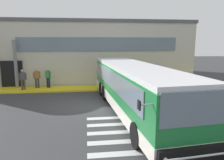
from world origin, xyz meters
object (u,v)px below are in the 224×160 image
object	(u,v)px
bus_main_foreground	(134,89)
passenger_near_column	(23,79)
entry_support_column	(16,64)
safety_bollard_yellow	(113,86)
passenger_by_doorway	(37,77)
passenger_at_curb_edge	(48,77)

from	to	relation	value
bus_main_foreground	passenger_near_column	world-z (taller)	bus_main_foreground
entry_support_column	safety_bollard_yellow	distance (m)	8.42
bus_main_foreground	passenger_by_doorway	world-z (taller)	bus_main_foreground
entry_support_column	passenger_by_doorway	size ratio (longest dim) A/B	2.40
passenger_by_doorway	passenger_at_curb_edge	xyz separation A→B (m)	(0.91, 0.05, 0.00)
passenger_near_column	passenger_by_doorway	bearing A→B (deg)	34.55
bus_main_foreground	passenger_by_doorway	size ratio (longest dim) A/B	7.46
bus_main_foreground	passenger_at_curb_edge	world-z (taller)	bus_main_foreground
passenger_near_column	safety_bollard_yellow	xyz separation A→B (m)	(7.25, -0.76, -0.63)
entry_support_column	passenger_at_curb_edge	size ratio (longest dim) A/B	2.40
passenger_near_column	safety_bollard_yellow	bearing A→B (deg)	-5.97
passenger_near_column	passenger_at_curb_edge	world-z (taller)	same
entry_support_column	safety_bollard_yellow	bearing A→B (deg)	-12.61
bus_main_foreground	safety_bollard_yellow	distance (m)	5.15
bus_main_foreground	passenger_by_doorway	distance (m)	9.39
bus_main_foreground	safety_bollard_yellow	world-z (taller)	bus_main_foreground
passenger_by_doorway	entry_support_column	bearing A→B (deg)	167.21
bus_main_foreground	safety_bollard_yellow	size ratio (longest dim) A/B	13.89
passenger_by_doorway	safety_bollard_yellow	xyz separation A→B (m)	(6.31, -1.40, -0.63)
passenger_by_doorway	bus_main_foreground	bearing A→B (deg)	-43.41
entry_support_column	passenger_by_doorway	world-z (taller)	entry_support_column
bus_main_foreground	safety_bollard_yellow	xyz separation A→B (m)	(-0.51, 5.04, -0.89)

